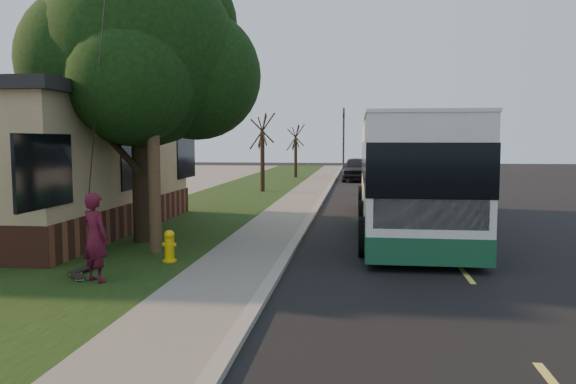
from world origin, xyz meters
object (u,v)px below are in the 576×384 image
object	(u,v)px
bare_tree_far	(296,152)
skateboard_spare	(77,275)
bare_tree_near	(262,153)
traffic_signal	(344,137)
distant_car	(357,169)
transit_bus	(406,171)
utility_pole	(152,67)
skateboarder	(95,237)
leafy_tree	(143,55)
skateboard_main	(86,268)
fire_hydrant	(169,246)

from	to	relation	value
bare_tree_far	skateboard_spare	size ratio (longest dim) A/B	5.68
bare_tree_near	traffic_signal	distance (m)	16.52
skateboard_spare	distant_car	bearing A→B (deg)	79.34
traffic_signal	transit_bus	size ratio (longest dim) A/B	0.42
bare_tree_near	traffic_signal	world-z (taller)	traffic_signal
transit_bus	skateboard_spare	size ratio (longest dim) A/B	18.38
bare_tree_far	bare_tree_near	bearing A→B (deg)	-92.39
utility_pole	skateboarder	bearing A→B (deg)	-92.53
leafy_tree	skateboard_main	size ratio (longest dim) A/B	8.66
bare_tree_near	traffic_signal	bearing A→B (deg)	75.96
fire_hydrant	distant_car	bearing A→B (deg)	81.41
skateboarder	utility_pole	bearing A→B (deg)	-66.27
traffic_signal	fire_hydrant	bearing A→B (deg)	-95.21
bare_tree_far	distant_car	xyz separation A→B (m)	(4.61, -2.16, -1.15)
leafy_tree	skateboarder	distance (m)	6.27
bare_tree_far	traffic_signal	world-z (taller)	traffic_signal
leafy_tree	distant_car	world-z (taller)	leafy_tree
bare_tree_far	transit_bus	distance (m)	24.61
utility_pole	distant_car	bearing A→B (deg)	79.63
utility_pole	bare_tree_near	distance (m)	17.19
skateboarder	skateboard_spare	xyz separation A→B (m)	(-0.53, 0.20, -0.83)
fire_hydrant	bare_tree_near	world-z (taller)	bare_tree_near
bare_tree_far	transit_bus	world-z (taller)	bare_tree_far
fire_hydrant	traffic_signal	distance (m)	34.25
utility_pole	leafy_tree	size ratio (longest dim) A/B	1.16
fire_hydrant	skateboard_spare	world-z (taller)	fire_hydrant
leafy_tree	transit_bus	world-z (taller)	leafy_tree
fire_hydrant	bare_tree_far	world-z (taller)	bare_tree_far
leafy_tree	fire_hydrant	bearing A→B (deg)	-59.33
fire_hydrant	transit_bus	xyz separation A→B (m)	(5.83, 6.20, 1.45)
leafy_tree	bare_tree_near	world-z (taller)	leafy_tree
fire_hydrant	bare_tree_near	distance (m)	18.10
transit_bus	bare_tree_near	bearing A→B (deg)	119.68
utility_pole	bare_tree_near	xyz separation A→B (m)	(-0.19, 17.01, -2.48)
transit_bus	utility_pole	bearing A→B (deg)	-141.47
transit_bus	skateboard_spare	bearing A→B (deg)	-132.17
utility_pole	skateboard_spare	xyz separation A→B (m)	(-0.66, -2.73, -4.51)
bare_tree_far	distant_car	world-z (taller)	bare_tree_far
utility_pole	skateboarder	size ratio (longest dim) A/B	5.14
utility_pole	bare_tree_near	size ratio (longest dim) A/B	2.11
traffic_signal	skateboarder	world-z (taller)	traffic_signal
utility_pole	bare_tree_far	size ratio (longest dim) A/B	2.25
transit_bus	skateboard_spare	distance (m)	10.85
fire_hydrant	bare_tree_far	bearing A→B (deg)	90.76
skateboard_main	leafy_tree	bearing A→B (deg)	91.70
traffic_signal	distant_car	bearing A→B (deg)	-79.79
fire_hydrant	bare_tree_far	xyz separation A→B (m)	(-0.40, 30.00, 1.57)
skateboard_spare	distant_car	size ratio (longest dim) A/B	0.14
bare_tree_far	skateboard_main	xyz separation A→B (m)	(-1.06, -31.14, -1.87)
leafy_tree	bare_tree_far	size ratio (longest dim) A/B	1.94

